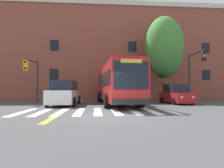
# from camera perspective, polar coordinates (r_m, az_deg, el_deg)

# --- Properties ---
(ground_plane) EXTENTS (120.00, 120.00, 0.00)m
(ground_plane) POSITION_cam_1_polar(r_m,az_deg,el_deg) (8.87, -0.65, -10.51)
(ground_plane) COLOR #424244
(crosswalk) EXTENTS (9.40, 4.21, 0.01)m
(crosswalk) POSITION_cam_1_polar(r_m,az_deg,el_deg) (10.93, -4.68, -8.87)
(crosswalk) COLOR white
(crosswalk) RESTS_ON ground
(lane_line_yellow_inner) EXTENTS (0.12, 36.00, 0.01)m
(lane_line_yellow_inner) POSITION_cam_1_polar(r_m,az_deg,el_deg) (24.99, -9.33, -4.97)
(lane_line_yellow_inner) COLOR gold
(lane_line_yellow_inner) RESTS_ON ground
(lane_line_yellow_outer) EXTENTS (0.12, 36.00, 0.01)m
(lane_line_yellow_outer) POSITION_cam_1_polar(r_m,az_deg,el_deg) (24.97, -8.97, -4.97)
(lane_line_yellow_outer) COLOR gold
(lane_line_yellow_outer) RESTS_ON ground
(city_bus) EXTENTS (3.56, 11.34, 3.51)m
(city_bus) POSITION_cam_1_polar(r_m,az_deg,el_deg) (16.27, 1.25, 0.06)
(city_bus) COLOR #B22323
(city_bus) RESTS_ON ground
(car_white_near_lane) EXTENTS (2.30, 5.20, 2.13)m
(car_white_near_lane) POSITION_cam_1_polar(r_m,az_deg,el_deg) (15.84, -15.16, -2.99)
(car_white_near_lane) COLOR white
(car_white_near_lane) RESTS_ON ground
(car_red_far_lane) EXTENTS (2.18, 4.19, 1.90)m
(car_red_far_lane) POSITION_cam_1_polar(r_m,az_deg,el_deg) (18.08, 20.10, -3.28)
(car_red_far_lane) COLOR #AD1E1E
(car_red_far_lane) RESTS_ON ground
(car_silver_behind_bus) EXTENTS (2.38, 4.51, 1.82)m
(car_silver_behind_bus) POSITION_cam_1_polar(r_m,az_deg,el_deg) (24.87, 0.44, -3.11)
(car_silver_behind_bus) COLOR #B7BABF
(car_silver_behind_bus) RESTS_ON ground
(traffic_light_near_corner) EXTENTS (0.63, 3.67, 5.51)m
(traffic_light_near_corner) POSITION_cam_1_polar(r_m,az_deg,el_deg) (20.40, 25.45, 5.03)
(traffic_light_near_corner) COLOR #28282D
(traffic_light_near_corner) RESTS_ON ground
(traffic_light_far_corner) EXTENTS (0.44, 2.75, 4.61)m
(traffic_light_far_corner) POSITION_cam_1_polar(r_m,az_deg,el_deg) (19.09, -24.54, 3.44)
(traffic_light_far_corner) COLOR #28282D
(traffic_light_far_corner) RESTS_ON ground
(traffic_light_overhead) EXTENTS (0.37, 2.81, 5.11)m
(traffic_light_overhead) POSITION_cam_1_polar(r_m,az_deg,el_deg) (19.63, 1.76, 4.00)
(traffic_light_overhead) COLOR #28282D
(traffic_light_overhead) RESTS_ON ground
(street_tree_curbside_large) EXTENTS (6.46, 6.50, 9.95)m
(street_tree_curbside_large) POSITION_cam_1_polar(r_m,az_deg,el_deg) (21.82, 16.65, 11.36)
(street_tree_curbside_large) COLOR brown
(street_tree_curbside_large) RESTS_ON ground
(building_facade) EXTENTS (38.77, 6.39, 13.55)m
(building_facade) POSITION_cam_1_polar(r_m,az_deg,el_deg) (26.83, -5.69, 9.78)
(building_facade) COLOR brown
(building_facade) RESTS_ON ground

